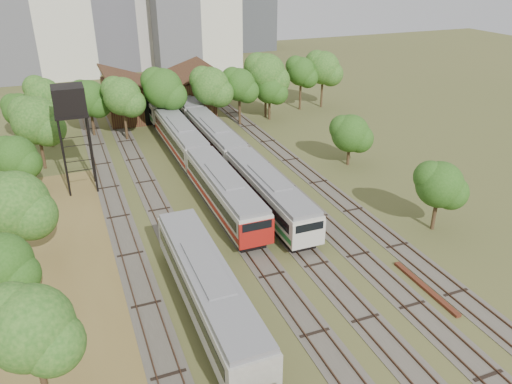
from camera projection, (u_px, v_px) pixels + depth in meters
name	position (u px, v px, depth m)	size (l,w,h in m)	color
ground	(366.00, 358.00, 31.66)	(240.00, 240.00, 0.00)	#475123
dry_grass_patch	(61.00, 349.00, 32.32)	(14.00, 60.00, 0.04)	brown
tracks	(228.00, 198.00, 52.36)	(24.60, 80.00, 0.19)	#4C473D
railcar_red_set	(200.00, 162.00, 55.95)	(3.17, 34.58, 3.92)	black
railcar_green_set	(215.00, 138.00, 63.24)	(3.09, 52.08, 3.82)	black
railcar_rear	(152.00, 102.00, 78.81)	(3.04, 16.08, 3.76)	black
old_grey_coach	(208.00, 289.00, 34.57)	(3.18, 18.00, 3.94)	black
water_tower	(69.00, 103.00, 50.35)	(3.27, 3.27, 11.30)	black
rail_pile_far	(425.00, 288.00, 38.09)	(0.45, 7.23, 0.24)	#5B2A1A
maintenance_shed	(158.00, 96.00, 78.63)	(16.45, 11.55, 7.58)	#3A1915
tree_band_left	(24.00, 181.00, 43.87)	(7.31, 65.13, 8.69)	#382616
tree_band_far	(210.00, 83.00, 71.98)	(47.29, 9.92, 9.84)	#382616
tree_band_right	(332.00, 124.00, 60.84)	(6.13, 41.48, 7.13)	#382616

